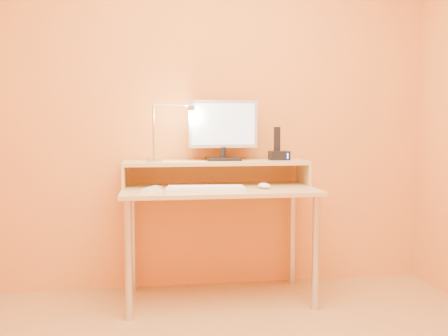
{
  "coord_description": "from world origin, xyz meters",
  "views": [
    {
      "loc": [
        -0.39,
        -1.8,
        1.11
      ],
      "look_at": [
        0.02,
        1.13,
        0.85
      ],
      "focal_mm": 38.79,
      "sensor_mm": 36.0,
      "label": 1
    }
  ],
  "objects": [
    {
      "name": "monitor_neck",
      "position": [
        0.05,
        1.33,
        0.93
      ],
      "size": [
        0.04,
        0.04,
        0.07
      ],
      "primitive_type": "cylinder",
      "color": "black",
      "rests_on": "monitor_foot"
    },
    {
      "name": "lamp_bulb",
      "position": [
        -0.16,
        1.3,
        1.2
      ],
      "size": [
        0.03,
        0.03,
        0.0
      ],
      "primitive_type": "cylinder",
      "color": "#FFEAC6",
      "rests_on": "lamp_head"
    },
    {
      "name": "lamp_head",
      "position": [
        -0.16,
        1.3,
        1.22
      ],
      "size": [
        0.04,
        0.04,
        0.03
      ],
      "primitive_type": "cylinder",
      "color": "silver",
      "rests_on": "lamp_arm"
    },
    {
      "name": "phone_handset",
      "position": [
        0.41,
        1.33,
        1.02
      ],
      "size": [
        0.04,
        0.03,
        0.16
      ],
      "primitive_type": "cube",
      "rotation": [
        0.0,
        0.0,
        0.0
      ],
      "color": "black",
      "rests_on": "phone_dock"
    },
    {
      "name": "keyboard",
      "position": [
        -0.1,
        1.02,
        0.73
      ],
      "size": [
        0.48,
        0.18,
        0.02
      ],
      "primitive_type": "cube",
      "rotation": [
        0.0,
        0.0,
        -0.06
      ],
      "color": "white",
      "rests_on": "desk_lower"
    },
    {
      "name": "monitor_foot",
      "position": [
        0.05,
        1.33,
        0.89
      ],
      "size": [
        0.22,
        0.16,
        0.02
      ],
      "primitive_type": "cube",
      "color": "black",
      "rests_on": "desk_shelf"
    },
    {
      "name": "monitor_screen",
      "position": [
        0.05,
        1.32,
        1.12
      ],
      "size": [
        0.41,
        0.02,
        0.27
      ],
      "primitive_type": "cube",
      "rotation": [
        0.0,
        0.0,
        0.04
      ],
      "color": "#A7C1D8",
      "rests_on": "monitor_panel"
    },
    {
      "name": "desk_leg_br",
      "position": [
        0.55,
        1.43,
        0.35
      ],
      "size": [
        0.04,
        0.04,
        0.69
      ],
      "primitive_type": "cylinder",
      "color": "silver",
      "rests_on": "floor"
    },
    {
      "name": "lamp_arm",
      "position": [
        -0.28,
        1.3,
        1.24
      ],
      "size": [
        0.24,
        0.01,
        0.01
      ],
      "primitive_type": "cylinder",
      "rotation": [
        0.0,
        1.57,
        0.0
      ],
      "color": "silver",
      "rests_on": "lamp_post"
    },
    {
      "name": "shelf_riser_left",
      "position": [
        -0.59,
        1.33,
        0.79
      ],
      "size": [
        0.02,
        0.3,
        0.14
      ],
      "primitive_type": "cube",
      "color": "tan",
      "rests_on": "desk_lower"
    },
    {
      "name": "monitor_panel",
      "position": [
        0.05,
        1.34,
        1.12
      ],
      "size": [
        0.45,
        0.05,
        0.31
      ],
      "primitive_type": "cube",
      "rotation": [
        0.0,
        0.0,
        0.04
      ],
      "color": "#B5B5BA",
      "rests_on": "monitor_neck"
    },
    {
      "name": "phone_dock",
      "position": [
        0.42,
        1.33,
        0.91
      ],
      "size": [
        0.13,
        0.1,
        0.06
      ],
      "primitive_type": "cube",
      "rotation": [
        0.0,
        0.0,
        0.0
      ],
      "color": "black",
      "rests_on": "desk_shelf"
    },
    {
      "name": "remote_control",
      "position": [
        -0.42,
        1.08,
        0.73
      ],
      "size": [
        0.13,
        0.21,
        0.02
      ],
      "primitive_type": "cube",
      "rotation": [
        0.0,
        0.0,
        -0.42
      ],
      "color": "white",
      "rests_on": "desk_lower"
    },
    {
      "name": "lamp_base",
      "position": [
        -0.4,
        1.3,
        0.89
      ],
      "size": [
        0.1,
        0.1,
        0.02
      ],
      "primitive_type": "cylinder",
      "color": "silver",
      "rests_on": "desk_shelf"
    },
    {
      "name": "desk_shelf",
      "position": [
        0.0,
        1.33,
        0.87
      ],
      "size": [
        1.2,
        0.3,
        0.02
      ],
      "primitive_type": "cube",
      "color": "tan",
      "rests_on": "desk_lower"
    },
    {
      "name": "desk_leg_fr",
      "position": [
        0.55,
        0.93,
        0.35
      ],
      "size": [
        0.04,
        0.04,
        0.69
      ],
      "primitive_type": "cylinder",
      "color": "silver",
      "rests_on": "floor"
    },
    {
      "name": "desk_lower",
      "position": [
        0.0,
        1.18,
        0.71
      ],
      "size": [
        1.2,
        0.6,
        0.02
      ],
      "primitive_type": "cube",
      "color": "tan",
      "rests_on": "floor"
    },
    {
      "name": "mouse",
      "position": [
        0.27,
        1.1,
        0.74
      ],
      "size": [
        0.1,
        0.12,
        0.04
      ],
      "primitive_type": "ellipsoid",
      "rotation": [
        0.0,
        0.0,
        0.37
      ],
      "color": "silver",
      "rests_on": "desk_lower"
    },
    {
      "name": "shelf_riser_right",
      "position": [
        0.59,
        1.33,
        0.79
      ],
      "size": [
        0.02,
        0.3,
        0.14
      ],
      "primitive_type": "cube",
      "color": "tan",
      "rests_on": "desk_lower"
    },
    {
      "name": "desk_leg_bl",
      "position": [
        -0.55,
        1.43,
        0.35
      ],
      "size": [
        0.04,
        0.04,
        0.69
      ],
      "primitive_type": "cylinder",
      "color": "silver",
      "rests_on": "floor"
    },
    {
      "name": "lamp_post",
      "position": [
        -0.4,
        1.3,
        1.07
      ],
      "size": [
        0.01,
        0.01,
        0.33
      ],
      "primitive_type": "cylinder",
      "color": "silver",
      "rests_on": "lamp_base"
    },
    {
      "name": "desk_leg_fl",
      "position": [
        -0.55,
        0.93,
        0.35
      ],
      "size": [
        0.04,
        0.04,
        0.69
      ],
      "primitive_type": "cylinder",
      "color": "silver",
      "rests_on": "floor"
    },
    {
      "name": "phone_led",
      "position": [
        0.47,
        1.28,
        0.91
      ],
      "size": [
        0.01,
        0.0,
        0.04
      ],
      "primitive_type": "cube",
      "color": "blue",
      "rests_on": "phone_dock"
    },
    {
      "name": "wall_back",
      "position": [
        0.0,
        1.5,
        1.25
      ],
      "size": [
        3.0,
        0.04,
        2.5
      ],
      "primitive_type": "cube",
      "color": "orange",
      "rests_on": "floor"
    },
    {
      "name": "monitor_back",
      "position": [
        0.05,
        1.36,
        1.12
      ],
      "size": [
        0.41,
        0.03,
        0.26
      ],
      "primitive_type": "cube",
      "rotation": [
        0.0,
        0.0,
        0.04
      ],
      "color": "black",
      "rests_on": "monitor_panel"
    }
  ]
}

